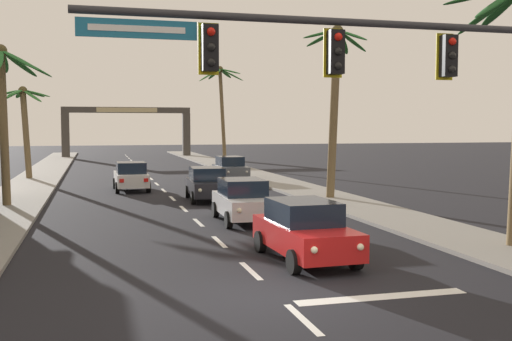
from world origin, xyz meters
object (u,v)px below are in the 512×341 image
(sedan_parked_nearest_kerb, at_px, (230,168))
(traffic_signal_mast, at_px, (406,75))
(palm_left_third, at_px, (25,116))
(palm_left_second, at_px, (1,88))
(sedan_third_in_queue, at_px, (243,200))
(palm_right_farthest, at_px, (222,95))
(sedan_oncoming_far, at_px, (131,176))
(town_gateway_arch, at_px, (127,124))
(sedan_lead_at_stop_bar, at_px, (304,230))
(sedan_fifth_in_queue, at_px, (207,184))
(palm_right_second, at_px, (335,87))

(sedan_parked_nearest_kerb, bearing_deg, traffic_signal_mast, -94.78)
(sedan_parked_nearest_kerb, xyz_separation_m, palm_left_third, (-13.70, 4.13, 3.63))
(palm_left_second, height_order, palm_left_third, palm_left_second)
(palm_left_third, bearing_deg, sedan_third_in_queue, -64.84)
(sedan_third_in_queue, distance_m, palm_right_farthest, 32.91)
(sedan_oncoming_far, distance_m, town_gateway_arch, 39.41)
(sedan_third_in_queue, xyz_separation_m, sedan_parked_nearest_kerb, (3.42, 17.75, 0.00))
(sedan_oncoming_far, distance_m, palm_right_farthest, 21.95)
(sedan_third_in_queue, relative_size, palm_left_second, 0.60)
(sedan_lead_at_stop_bar, bearing_deg, town_gateway_arch, 91.72)
(sedan_fifth_in_queue, xyz_separation_m, palm_right_farthest, (5.91, 24.75, 5.78))
(sedan_parked_nearest_kerb, bearing_deg, palm_right_second, -77.11)
(palm_left_third, relative_size, palm_right_second, 0.74)
(sedan_fifth_in_queue, bearing_deg, town_gateway_arch, 92.05)
(sedan_oncoming_far, distance_m, palm_left_third, 11.78)
(sedan_fifth_in_queue, relative_size, palm_left_second, 0.60)
(palm_left_third, xyz_separation_m, palm_right_farthest, (16.06, 10.00, 2.15))
(sedan_oncoming_far, bearing_deg, sedan_parked_nearest_kerb, 34.75)
(town_gateway_arch, bearing_deg, palm_left_second, -99.89)
(sedan_third_in_queue, height_order, sedan_fifth_in_queue, same)
(palm_left_second, relative_size, town_gateway_arch, 0.49)
(sedan_third_in_queue, bearing_deg, sedan_fifth_in_queue, 91.05)
(sedan_lead_at_stop_bar, height_order, palm_left_third, palm_left_third)
(town_gateway_arch, bearing_deg, sedan_fifth_in_queue, -87.95)
(sedan_oncoming_far, xyz_separation_m, town_gateway_arch, (1.85, 39.24, 3.16))
(palm_right_second, bearing_deg, town_gateway_arch, 99.68)
(sedan_parked_nearest_kerb, height_order, palm_right_second, palm_right_second)
(sedan_fifth_in_queue, bearing_deg, palm_left_third, 124.52)
(traffic_signal_mast, xyz_separation_m, palm_left_second, (-10.68, 17.63, 0.60))
(sedan_lead_at_stop_bar, relative_size, palm_left_second, 0.60)
(sedan_parked_nearest_kerb, distance_m, palm_right_second, 13.27)
(traffic_signal_mast, height_order, palm_left_third, traffic_signal_mast)
(sedan_third_in_queue, relative_size, town_gateway_arch, 0.29)
(traffic_signal_mast, height_order, sedan_fifth_in_queue, traffic_signal_mast)
(sedan_fifth_in_queue, bearing_deg, traffic_signal_mast, -86.34)
(sedan_parked_nearest_kerb, xyz_separation_m, town_gateway_arch, (-5.16, 34.37, 3.16))
(palm_right_second, relative_size, town_gateway_arch, 0.58)
(sedan_lead_at_stop_bar, height_order, sedan_third_in_queue, same)
(sedan_oncoming_far, relative_size, town_gateway_arch, 0.29)
(palm_left_second, distance_m, town_gateway_arch, 46.12)
(traffic_signal_mast, bearing_deg, palm_right_farthest, 83.65)
(sedan_lead_at_stop_bar, xyz_separation_m, sedan_parked_nearest_kerb, (3.38, 24.88, 0.00))
(sedan_third_in_queue, distance_m, palm_left_third, 24.44)
(sedan_oncoming_far, height_order, palm_right_second, palm_right_second)
(palm_left_second, bearing_deg, sedan_lead_at_stop_bar, -54.98)
(palm_left_third, bearing_deg, traffic_signal_mast, -71.00)
(palm_right_second, distance_m, town_gateway_arch, 47.12)
(sedan_fifth_in_queue, height_order, palm_right_second, palm_right_second)
(sedan_lead_at_stop_bar, relative_size, sedan_parked_nearest_kerb, 1.01)
(sedan_third_in_queue, bearing_deg, palm_left_third, 115.16)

